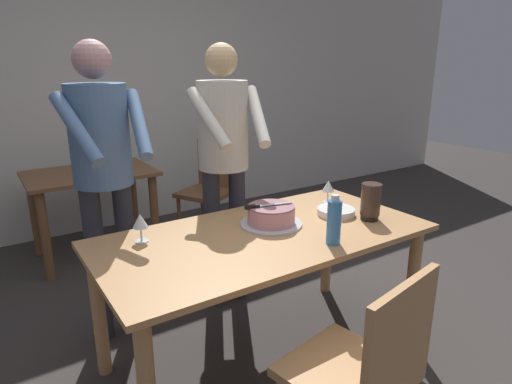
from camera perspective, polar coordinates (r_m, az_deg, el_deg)
The scene contains 15 objects.
ground_plane at distance 2.64m, azimuth 1.05°, elevation -20.63°, with size 14.00×14.00×0.00m, color #383330.
back_wall at distance 4.52m, azimuth -18.58°, elevation 12.61°, with size 10.00×0.12×2.70m, color beige.
main_dining_table at distance 2.31m, azimuth 1.13°, elevation -7.78°, with size 1.74×0.87×0.75m.
cake_on_platter at distance 2.36m, azimuth 2.02°, elevation -3.16°, with size 0.34×0.34×0.11m.
cake_knife at distance 2.32m, azimuth 0.39°, elevation -1.86°, with size 0.27×0.08×0.02m.
plate_stack at distance 2.57m, azimuth 10.45°, elevation -2.53°, with size 0.22×0.22×0.04m.
wine_glass_near at distance 2.76m, azimuth 9.50°, elevation 0.69°, with size 0.08×0.08×0.14m.
wine_glass_far at distance 2.20m, azimuth -15.01°, elevation -3.82°, with size 0.08×0.08×0.14m.
water_bottle at distance 2.13m, azimuth 10.24°, elevation -3.85°, with size 0.07×0.07×0.25m.
hurricane_lamp at distance 2.50m, azimuth 14.87°, elevation -1.22°, with size 0.11×0.11×0.21m.
person_cutting_cake at distance 2.77m, azimuth -4.27°, elevation 5.65°, with size 0.46×0.57×1.72m.
person_standing_beside at distance 2.53m, azimuth -19.52°, elevation 3.67°, with size 0.47×0.56×1.72m.
chair_near_side at distance 1.81m, azimuth 14.06°, elevation -21.67°, with size 0.51×0.51×0.90m.
background_table at distance 3.87m, azimuth -20.84°, elevation 0.17°, with size 1.00×0.70×0.74m.
background_chair_0 at distance 4.13m, azimuth -6.05°, elevation 0.95°, with size 0.59×0.59×0.90m.
Camera 1 is at (-1.20, -1.73, 1.60)m, focal length 30.36 mm.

